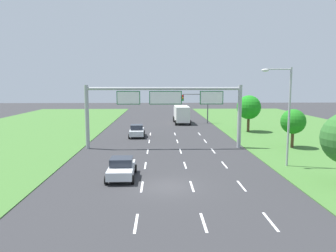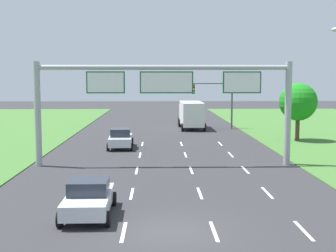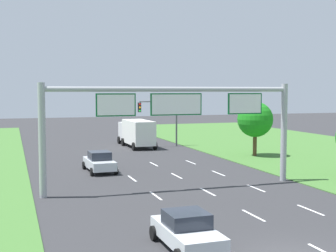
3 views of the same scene
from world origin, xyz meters
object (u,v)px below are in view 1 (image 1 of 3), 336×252
(traffic_light_mast, at_px, (197,102))
(roadside_tree_far, at_px, (249,107))
(sign_gantry, at_px, (165,104))
(car_near_red, at_px, (122,168))
(street_lamp, at_px, (285,108))
(roadside_tree_mid, at_px, (293,122))
(box_truck, at_px, (181,114))
(car_lead_silver, at_px, (137,131))

(traffic_light_mast, height_order, roadside_tree_far, traffic_light_mast)
(traffic_light_mast, bearing_deg, sign_gantry, -105.28)
(car_near_red, height_order, street_lamp, street_lamp)
(traffic_light_mast, bearing_deg, roadside_tree_mid, -70.78)
(car_near_red, relative_size, traffic_light_mast, 0.76)
(roadside_tree_mid, bearing_deg, street_lamp, -117.15)
(box_truck, xyz_separation_m, sign_gantry, (-3.42, -23.33, 3.25))
(traffic_light_mast, distance_m, street_lamp, 31.33)
(sign_gantry, height_order, street_lamp, street_lamp)
(roadside_tree_far, bearing_deg, sign_gantry, -136.43)
(car_lead_silver, distance_m, box_truck, 16.93)
(sign_gantry, bearing_deg, car_lead_silver, 114.62)
(roadside_tree_mid, relative_size, roadside_tree_far, 0.80)
(car_lead_silver, relative_size, street_lamp, 0.53)
(roadside_tree_mid, bearing_deg, car_near_red, -147.74)
(car_near_red, bearing_deg, roadside_tree_far, 54.84)
(box_truck, bearing_deg, car_near_red, -102.33)
(car_near_red, distance_m, street_lamp, 14.56)
(car_lead_silver, relative_size, traffic_light_mast, 0.81)
(sign_gantry, xyz_separation_m, roadside_tree_far, (12.61, 11.99, -1.29))
(street_lamp, bearing_deg, car_lead_silver, 129.89)
(car_lead_silver, relative_size, roadside_tree_far, 0.83)
(sign_gantry, bearing_deg, roadside_tree_mid, -1.16)
(sign_gantry, relative_size, roadside_tree_mid, 3.96)
(roadside_tree_far, bearing_deg, car_near_red, -124.52)
(box_truck, bearing_deg, car_lead_silver, -115.75)
(sign_gantry, bearing_deg, box_truck, 81.67)
(street_lamp, xyz_separation_m, roadside_tree_far, (2.57, 20.39, -1.42))
(roadside_tree_mid, height_order, roadside_tree_far, roadside_tree_far)
(car_lead_silver, distance_m, sign_gantry, 9.70)
(box_truck, distance_m, street_lamp, 32.59)
(car_near_red, relative_size, box_truck, 0.51)
(box_truck, relative_size, sign_gantry, 0.48)
(traffic_light_mast, distance_m, roadside_tree_mid, 24.32)
(box_truck, height_order, roadside_tree_far, roadside_tree_far)
(car_near_red, xyz_separation_m, street_lamp, (13.57, 3.07, 4.31))
(street_lamp, bearing_deg, roadside_tree_far, 82.80)
(roadside_tree_mid, bearing_deg, car_lead_silver, 155.17)
(box_truck, bearing_deg, traffic_light_mast, -14.58)
(traffic_light_mast, bearing_deg, street_lamp, -82.95)
(car_near_red, distance_m, box_truck, 35.51)
(car_near_red, height_order, sign_gantry, sign_gantry)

